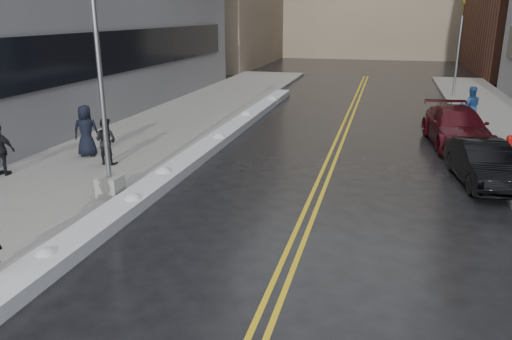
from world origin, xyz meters
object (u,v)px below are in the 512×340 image
Objects in this scene: pedestrian_c at (86,131)px; pedestrian_east at (470,106)px; lamppost at (104,116)px; car_black at (483,163)px; fire_hydrant at (509,144)px; pedestrian_b at (106,141)px; traffic_signal at (459,45)px; car_maroon at (457,127)px; pedestrian_d at (0,150)px.

pedestrian_c is 1.02× the size of pedestrian_east.
lamppost is 1.82× the size of car_black.
fire_hydrant is at bearing 59.50° from car_black.
car_black is at bearing -169.59° from pedestrian_b.
fire_hydrant is at bearing -87.95° from traffic_signal.
pedestrian_b is at bearing -125.62° from traffic_signal.
pedestrian_b is at bearing 36.60° from pedestrian_east.
traffic_signal is at bearing -91.90° from pedestrian_east.
lamppost reaches higher than fire_hydrant.
lamppost is 14.32m from car_maroon.
pedestrian_east reaches higher than car_maroon.
lamppost reaches higher than pedestrian_d.
traffic_signal reaches higher than pedestrian_d.
traffic_signal is at bearing -121.85° from pedestrian_b.
traffic_signal is 23.56m from pedestrian_b.
pedestrian_c is 17.24m from pedestrian_east.
pedestrian_d is at bearing 41.65° from pedestrian_b.
traffic_signal reaches higher than pedestrian_c.
lamppost is 3.81m from pedestrian_b.
pedestrian_c reaches higher than car_maroon.
lamppost is 4.42× the size of pedestrian_d.
car_maroon is at bearing 41.94° from lamppost.
fire_hydrant is 4.97m from pedestrian_east.
pedestrian_c is 13.92m from car_black.
pedestrian_c is 3.12m from pedestrian_d.
car_black is (10.80, 4.43, -1.84)m from lamppost.
pedestrian_east is (13.35, 9.92, 0.11)m from pedestrian_b.
pedestrian_east is at bearing -139.61° from pedestrian_b.
lamppost is at bearing 113.42° from pedestrian_c.
fire_hydrant is 0.17× the size of car_black.
car_black is 0.78× the size of car_maroon.
car_black is at bearing -93.80° from car_maroon.
fire_hydrant is at bearing 99.31° from pedestrian_east.
pedestrian_d is 15.69m from car_black.
traffic_signal is 1.12× the size of car_maroon.
pedestrian_c is (-3.09, 3.69, -1.42)m from lamppost.
pedestrian_d is at bearing 36.81° from pedestrian_east.
pedestrian_b is 0.31× the size of car_maroon.
pedestrian_c reaches higher than pedestrian_d.
pedestrian_east is at bearing 99.33° from fire_hydrant.
pedestrian_east is 8.48m from car_black.
traffic_signal is at bearing 77.95° from car_maroon.
pedestrian_b reaches higher than car_maroon.
pedestrian_c is at bearing 32.16° from pedestrian_east.
car_black reaches higher than fire_hydrant.
pedestrian_east is at bearing -147.75° from pedestrian_d.
pedestrian_c is at bearing 175.30° from car_black.
car_black is at bearing -112.76° from fire_hydrant.
pedestrian_b reaches higher than car_black.
pedestrian_b is 16.63m from pedestrian_east.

